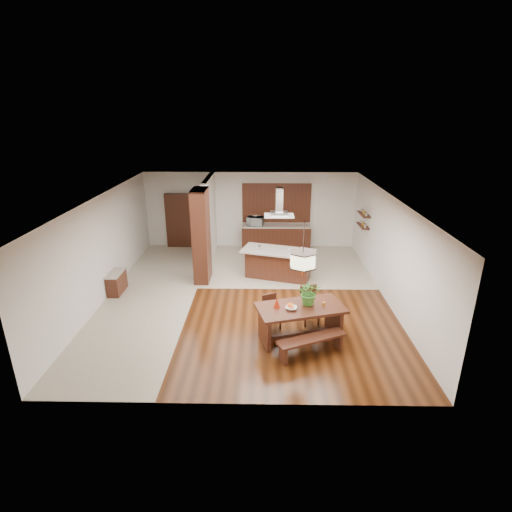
{
  "coord_description": "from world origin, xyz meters",
  "views": [
    {
      "loc": [
        0.48,
        -10.45,
        5.14
      ],
      "look_at": [
        0.3,
        0.0,
        1.25
      ],
      "focal_mm": 28.0,
      "sensor_mm": 36.0,
      "label": 1
    }
  ],
  "objects_px": {
    "dining_chair_right": "(310,306)",
    "pendant_lantern": "(303,249)",
    "foliage_plant": "(309,293)",
    "microwave": "(255,221)",
    "hallway_console": "(117,283)",
    "fruit_bowl": "(291,308)",
    "dining_table": "(300,315)",
    "dining_bench": "(311,346)",
    "island_cup": "(290,250)",
    "range_hood": "(279,202)",
    "dining_chair_left": "(272,312)",
    "kitchen_island": "(278,263)"
  },
  "relations": [
    {
      "from": "hallway_console",
      "to": "island_cup",
      "type": "xyz_separation_m",
      "value": [
        5.16,
        1.06,
        0.68
      ]
    },
    {
      "from": "pendant_lantern",
      "to": "microwave",
      "type": "bearing_deg",
      "value": 100.39
    },
    {
      "from": "dining_table",
      "to": "pendant_lantern",
      "type": "height_order",
      "value": "pendant_lantern"
    },
    {
      "from": "kitchen_island",
      "to": "dining_bench",
      "type": "bearing_deg",
      "value": -65.76
    },
    {
      "from": "fruit_bowl",
      "to": "microwave",
      "type": "xyz_separation_m",
      "value": [
        -0.94,
        6.51,
        0.25
      ]
    },
    {
      "from": "pendant_lantern",
      "to": "island_cup",
      "type": "xyz_separation_m",
      "value": [
        -0.02,
        3.48,
        -1.25
      ]
    },
    {
      "from": "fruit_bowl",
      "to": "dining_bench",
      "type": "bearing_deg",
      "value": -52.93
    },
    {
      "from": "dining_chair_left",
      "to": "pendant_lantern",
      "type": "bearing_deg",
      "value": -60.7
    },
    {
      "from": "dining_bench",
      "to": "island_cup",
      "type": "distance_m",
      "value": 4.25
    },
    {
      "from": "dining_table",
      "to": "microwave",
      "type": "relative_size",
      "value": 3.65
    },
    {
      "from": "foliage_plant",
      "to": "range_hood",
      "type": "xyz_separation_m",
      "value": [
        -0.59,
        3.5,
        1.33
      ]
    },
    {
      "from": "hallway_console",
      "to": "dining_chair_left",
      "type": "relative_size",
      "value": 1.02
    },
    {
      "from": "dining_bench",
      "to": "island_cup",
      "type": "xyz_separation_m",
      "value": [
        -0.22,
        4.17,
        0.77
      ]
    },
    {
      "from": "dining_chair_right",
      "to": "foliage_plant",
      "type": "xyz_separation_m",
      "value": [
        -0.11,
        -0.61,
        0.65
      ]
    },
    {
      "from": "dining_bench",
      "to": "range_hood",
      "type": "xyz_separation_m",
      "value": [
        -0.59,
        4.31,
        2.24
      ]
    },
    {
      "from": "dining_chair_right",
      "to": "range_hood",
      "type": "xyz_separation_m",
      "value": [
        -0.7,
        2.89,
        1.98
      ]
    },
    {
      "from": "dining_bench",
      "to": "island_cup",
      "type": "height_order",
      "value": "island_cup"
    },
    {
      "from": "foliage_plant",
      "to": "kitchen_island",
      "type": "distance_m",
      "value": 3.6
    },
    {
      "from": "hallway_console",
      "to": "range_hood",
      "type": "xyz_separation_m",
      "value": [
        4.79,
        1.2,
        2.15
      ]
    },
    {
      "from": "foliage_plant",
      "to": "fruit_bowl",
      "type": "relative_size",
      "value": 2.31
    },
    {
      "from": "fruit_bowl",
      "to": "range_hood",
      "type": "relative_size",
      "value": 0.29
    },
    {
      "from": "pendant_lantern",
      "to": "range_hood",
      "type": "height_order",
      "value": "same"
    },
    {
      "from": "dining_table",
      "to": "fruit_bowl",
      "type": "distance_m",
      "value": 0.37
    },
    {
      "from": "foliage_plant",
      "to": "range_hood",
      "type": "distance_m",
      "value": 3.79
    },
    {
      "from": "pendant_lantern",
      "to": "fruit_bowl",
      "type": "distance_m",
      "value": 1.41
    },
    {
      "from": "dining_table",
      "to": "pendant_lantern",
      "type": "bearing_deg",
      "value": 90.0
    },
    {
      "from": "hallway_console",
      "to": "dining_chair_right",
      "type": "distance_m",
      "value": 5.75
    },
    {
      "from": "dining_bench",
      "to": "fruit_bowl",
      "type": "distance_m",
      "value": 0.95
    },
    {
      "from": "fruit_bowl",
      "to": "range_hood",
      "type": "height_order",
      "value": "range_hood"
    },
    {
      "from": "pendant_lantern",
      "to": "fruit_bowl",
      "type": "xyz_separation_m",
      "value": [
        -0.23,
        -0.13,
        -1.38
      ]
    },
    {
      "from": "range_hood",
      "to": "microwave",
      "type": "distance_m",
      "value": 3.17
    },
    {
      "from": "fruit_bowl",
      "to": "island_cup",
      "type": "xyz_separation_m",
      "value": [
        0.21,
        3.61,
        0.13
      ]
    },
    {
      "from": "fruit_bowl",
      "to": "island_cup",
      "type": "bearing_deg",
      "value": 86.73
    },
    {
      "from": "hallway_console",
      "to": "microwave",
      "type": "height_order",
      "value": "microwave"
    },
    {
      "from": "pendant_lantern",
      "to": "range_hood",
      "type": "bearing_deg",
      "value": 96.14
    },
    {
      "from": "hallway_console",
      "to": "pendant_lantern",
      "type": "distance_m",
      "value": 6.03
    },
    {
      "from": "range_hood",
      "to": "island_cup",
      "type": "height_order",
      "value": "range_hood"
    },
    {
      "from": "dining_chair_right",
      "to": "dining_chair_left",
      "type": "bearing_deg",
      "value": -177.19
    },
    {
      "from": "kitchen_island",
      "to": "microwave",
      "type": "bearing_deg",
      "value": 122.26
    },
    {
      "from": "dining_table",
      "to": "dining_bench",
      "type": "height_order",
      "value": "dining_table"
    },
    {
      "from": "microwave",
      "to": "kitchen_island",
      "type": "bearing_deg",
      "value": -60.56
    },
    {
      "from": "fruit_bowl",
      "to": "microwave",
      "type": "bearing_deg",
      "value": 98.23
    },
    {
      "from": "dining_bench",
      "to": "kitchen_island",
      "type": "distance_m",
      "value": 4.36
    },
    {
      "from": "foliage_plant",
      "to": "microwave",
      "type": "relative_size",
      "value": 1.0
    },
    {
      "from": "dining_bench",
      "to": "fruit_bowl",
      "type": "relative_size",
      "value": 6.07
    },
    {
      "from": "dining_table",
      "to": "foliage_plant",
      "type": "height_order",
      "value": "foliage_plant"
    },
    {
      "from": "dining_chair_right",
      "to": "pendant_lantern",
      "type": "height_order",
      "value": "pendant_lantern"
    },
    {
      "from": "hallway_console",
      "to": "dining_chair_left",
      "type": "distance_m",
      "value": 4.94
    },
    {
      "from": "foliage_plant",
      "to": "microwave",
      "type": "height_order",
      "value": "foliage_plant"
    },
    {
      "from": "dining_chair_left",
      "to": "microwave",
      "type": "bearing_deg",
      "value": 69.32
    }
  ]
}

